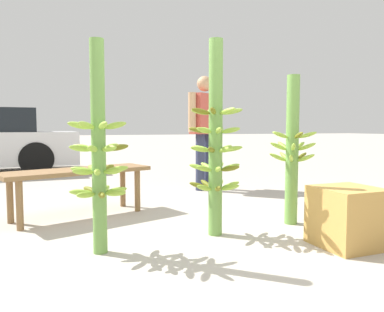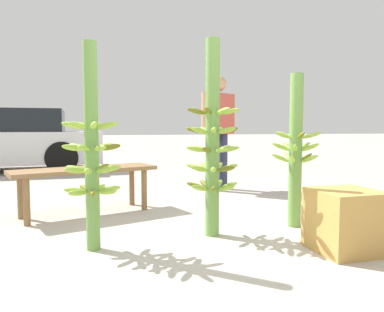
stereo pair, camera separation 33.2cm
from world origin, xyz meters
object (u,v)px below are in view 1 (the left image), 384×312
object	(u,v)px
banana_stalk_center	(216,142)
banana_stalk_left	(99,152)
banana_stalk_right	(292,150)
market_bench	(78,176)
produce_crate	(347,217)
vendor_person	(204,123)

from	to	relation	value
banana_stalk_center	banana_stalk_left	bearing A→B (deg)	-173.34
banana_stalk_left	banana_stalk_center	size ratio (longest dim) A/B	0.94
banana_stalk_left	banana_stalk_center	bearing A→B (deg)	6.66
banana_stalk_right	market_bench	distance (m)	2.09
banana_stalk_right	produce_crate	bearing A→B (deg)	-90.68
vendor_person	market_bench	xyz separation A→B (m)	(-1.83, -1.06, -0.54)
banana_stalk_center	banana_stalk_right	size ratio (longest dim) A/B	1.17
banana_stalk_center	produce_crate	world-z (taller)	banana_stalk_center
vendor_person	produce_crate	world-z (taller)	vendor_person
vendor_person	produce_crate	size ratio (longest dim) A/B	3.63
vendor_person	market_bench	world-z (taller)	vendor_person
banana_stalk_left	banana_stalk_center	world-z (taller)	banana_stalk_center
banana_stalk_center	market_bench	xyz separation A→B (m)	(-1.01, 1.06, -0.36)
banana_stalk_center	produce_crate	xyz separation A→B (m)	(0.80, -0.64, -0.55)
banana_stalk_right	market_bench	xyz separation A→B (m)	(-1.82, 1.00, -0.28)
banana_stalk_right	vendor_person	distance (m)	2.08
produce_crate	banana_stalk_right	bearing A→B (deg)	89.32
produce_crate	banana_stalk_center	bearing A→B (deg)	141.40
banana_stalk_left	banana_stalk_right	xyz separation A→B (m)	(1.76, 0.18, -0.03)
market_bench	vendor_person	bearing A→B (deg)	12.10
banana_stalk_left	vendor_person	size ratio (longest dim) A/B	0.93
banana_stalk_right	banana_stalk_center	bearing A→B (deg)	-175.21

